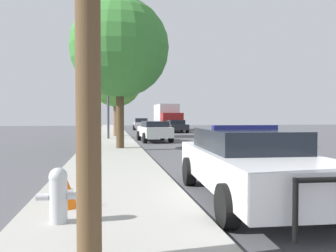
{
  "coord_description": "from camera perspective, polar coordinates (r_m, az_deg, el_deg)",
  "views": [
    {
      "loc": [
        -5.11,
        -7.11,
        1.7
      ],
      "look_at": [
        -1.49,
        13.67,
        1.09
      ],
      "focal_mm": 35.0,
      "sensor_mm": 36.0,
      "label": 1
    }
  ],
  "objects": [
    {
      "name": "sidewalk_left",
      "position": [
        7.29,
        -9.76,
        -11.31
      ],
      "size": [
        3.0,
        110.0,
        0.13
      ],
      "color": "#A3A099",
      "rests_on": "ground_plane"
    },
    {
      "name": "tree_sidewalk_near",
      "position": [
        16.8,
        -8.4,
        13.26
      ],
      "size": [
        4.88,
        4.88,
        7.4
      ],
      "color": "#4C3823",
      "rests_on": "sidewalk_left"
    },
    {
      "name": "police_car",
      "position": [
        6.92,
        13.76,
        -6.08
      ],
      "size": [
        2.32,
        5.35,
        1.52
      ],
      "rotation": [
        0.0,
        0.0,
        3.09
      ],
      "color": "white",
      "rests_on": "ground_plane"
    },
    {
      "name": "ground_plane",
      "position": [
        8.91,
        25.69,
        -9.49
      ],
      "size": [
        110.0,
        110.0,
        0.0
      ],
      "primitive_type": "plane",
      "color": "#4F4F54"
    },
    {
      "name": "car_background_distant",
      "position": [
        41.55,
        -4.74,
        0.39
      ],
      "size": [
        2.05,
        4.49,
        1.48
      ],
      "rotation": [
        0.0,
        0.0,
        -0.03
      ],
      "color": "#B7B7BC",
      "rests_on": "ground_plane"
    },
    {
      "name": "fire_hydrant",
      "position": [
        5.19,
        -18.56,
        -11.07
      ],
      "size": [
        0.62,
        0.27,
        0.82
      ],
      "color": "#B7BCC1",
      "rests_on": "sidewalk_left"
    },
    {
      "name": "traffic_light",
      "position": [
        23.68,
        -7.17,
        7.3
      ],
      "size": [
        3.53,
        0.35,
        5.57
      ],
      "color": "#424247",
      "rests_on": "sidewalk_left"
    },
    {
      "name": "car_background_midblock",
      "position": [
        22.15,
        -2.4,
        -0.8
      ],
      "size": [
        2.16,
        4.14,
        1.38
      ],
      "rotation": [
        0.0,
        0.0,
        0.07
      ],
      "color": "silver",
      "rests_on": "ground_plane"
    },
    {
      "name": "tree_sidewalk_mid",
      "position": [
        26.83,
        -9.04,
        7.68
      ],
      "size": [
        4.12,
        4.12,
        6.48
      ],
      "color": "brown",
      "rests_on": "sidewalk_left"
    },
    {
      "name": "car_background_oncoming",
      "position": [
        35.04,
        1.42,
        0.05
      ],
      "size": [
        2.05,
        4.41,
        1.33
      ],
      "rotation": [
        0.0,
        0.0,
        3.14
      ],
      "color": "black",
      "rests_on": "ground_plane"
    },
    {
      "name": "traffic_cone",
      "position": [
        6.01,
        -17.21,
        -11.03
      ],
      "size": [
        0.38,
        0.38,
        0.51
      ],
      "color": "orange",
      "rests_on": "sidewalk_left"
    },
    {
      "name": "box_truck",
      "position": [
        41.06,
        -0.15,
        1.68
      ],
      "size": [
        2.78,
        6.98,
        3.23
      ],
      "rotation": [
        0.0,
        0.0,
        3.17
      ],
      "color": "maroon",
      "rests_on": "ground_plane"
    }
  ]
}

